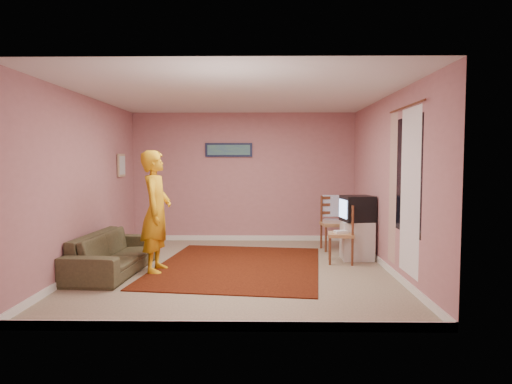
{
  "coord_description": "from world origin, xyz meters",
  "views": [
    {
      "loc": [
        0.38,
        -6.77,
        1.64
      ],
      "look_at": [
        0.28,
        0.6,
        1.13
      ],
      "focal_mm": 32.0,
      "sensor_mm": 36.0,
      "label": 1
    }
  ],
  "objects_px": {
    "chair_a": "(334,217)",
    "crt_tv": "(357,209)",
    "chair_b": "(341,227)",
    "sofa": "(114,252)",
    "tv_cabinet": "(357,240)",
    "person": "(156,211)"
  },
  "relations": [
    {
      "from": "tv_cabinet",
      "to": "person",
      "type": "bearing_deg",
      "value": -164.49
    },
    {
      "from": "crt_tv",
      "to": "chair_a",
      "type": "bearing_deg",
      "value": 98.58
    },
    {
      "from": "person",
      "to": "crt_tv",
      "type": "bearing_deg",
      "value": -73.31
    },
    {
      "from": "sofa",
      "to": "chair_a",
      "type": "bearing_deg",
      "value": -60.6
    },
    {
      "from": "chair_b",
      "to": "sofa",
      "type": "xyz_separation_m",
      "value": [
        -3.44,
        -0.64,
        -0.29
      ]
    },
    {
      "from": "crt_tv",
      "to": "chair_a",
      "type": "height_order",
      "value": "crt_tv"
    },
    {
      "from": "chair_a",
      "to": "person",
      "type": "xyz_separation_m",
      "value": [
        -2.87,
        -1.65,
        0.29
      ]
    },
    {
      "from": "chair_b",
      "to": "sofa",
      "type": "relative_size",
      "value": 0.26
    },
    {
      "from": "crt_tv",
      "to": "chair_b",
      "type": "xyz_separation_m",
      "value": [
        -0.31,
        -0.26,
        -0.27
      ]
    },
    {
      "from": "chair_b",
      "to": "chair_a",
      "type": "bearing_deg",
      "value": -175.33
    },
    {
      "from": "tv_cabinet",
      "to": "chair_a",
      "type": "distance_m",
      "value": 0.87
    },
    {
      "from": "chair_a",
      "to": "sofa",
      "type": "distance_m",
      "value": 3.89
    },
    {
      "from": "crt_tv",
      "to": "tv_cabinet",
      "type": "bearing_deg",
      "value": -0.0
    },
    {
      "from": "chair_a",
      "to": "crt_tv",
      "type": "bearing_deg",
      "value": -77.7
    },
    {
      "from": "sofa",
      "to": "person",
      "type": "distance_m",
      "value": 0.87
    },
    {
      "from": "chair_a",
      "to": "sofa",
      "type": "bearing_deg",
      "value": -160.05
    },
    {
      "from": "crt_tv",
      "to": "sofa",
      "type": "xyz_separation_m",
      "value": [
        -3.75,
        -0.9,
        -0.56
      ]
    },
    {
      "from": "tv_cabinet",
      "to": "person",
      "type": "relative_size",
      "value": 0.36
    },
    {
      "from": "crt_tv",
      "to": "chair_a",
      "type": "relative_size",
      "value": 1.04
    },
    {
      "from": "chair_a",
      "to": "chair_b",
      "type": "xyz_separation_m",
      "value": [
        -0.05,
        -1.04,
        -0.03
      ]
    },
    {
      "from": "chair_b",
      "to": "sofa",
      "type": "distance_m",
      "value": 3.51
    },
    {
      "from": "crt_tv",
      "to": "person",
      "type": "xyz_separation_m",
      "value": [
        -3.12,
        -0.87,
        0.04
      ]
    }
  ]
}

